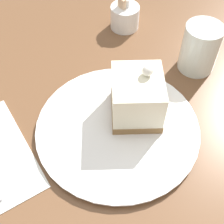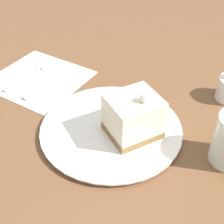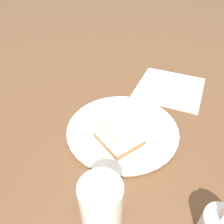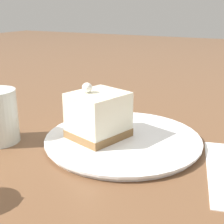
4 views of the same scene
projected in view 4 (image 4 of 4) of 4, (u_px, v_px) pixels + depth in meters
name	position (u px, v px, depth m)	size (l,w,h in m)	color
ground_plane	(116.00, 133.00, 0.61)	(4.00, 4.00, 0.00)	brown
plate	(123.00, 139.00, 0.56)	(0.28, 0.28, 0.01)	white
cake_slice	(98.00, 115.00, 0.55)	(0.11, 0.11, 0.10)	olive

